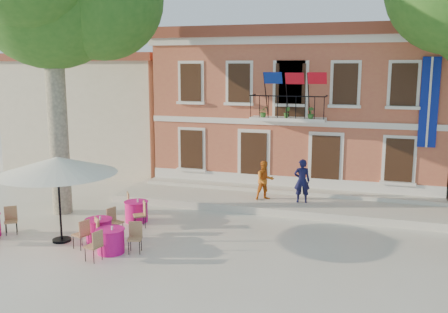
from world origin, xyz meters
TOP-DOWN VIEW (x-y plane):
  - ground at (0.00, 0.00)m, footprint 90.00×90.00m
  - main_building at (2.00, 9.99)m, footprint 13.50×9.59m
  - neighbor_west at (-9.50, 11.00)m, footprint 9.40×9.40m
  - terrace at (2.00, 4.40)m, footprint 14.00×3.40m
  - patio_umbrella at (-4.10, -2.12)m, footprint 3.83×3.83m
  - pedestrian_navy at (2.90, 4.04)m, footprint 0.72×0.55m
  - pedestrian_orange at (1.38, 4.00)m, footprint 0.99×0.94m
  - cafe_table_0 at (-2.89, -1.77)m, footprint 0.95×1.96m
  - cafe_table_1 at (-2.00, -2.55)m, footprint 1.83×1.78m
  - cafe_table_3 at (-2.73, 0.56)m, footprint 1.48×1.80m

SIDE VIEW (x-z plane):
  - ground at x=0.00m, z-range 0.00..0.00m
  - terrace at x=2.00m, z-range 0.00..0.30m
  - cafe_table_0 at x=-2.89m, z-range -0.05..0.90m
  - cafe_table_3 at x=-2.73m, z-range -0.05..0.90m
  - cafe_table_1 at x=-2.00m, z-range -0.05..0.90m
  - pedestrian_orange at x=1.38m, z-range 0.30..1.92m
  - pedestrian_navy at x=2.90m, z-range 0.30..2.08m
  - patio_umbrella at x=-4.10m, z-range 1.14..3.98m
  - neighbor_west at x=-9.50m, z-range 0.02..6.42m
  - main_building at x=2.00m, z-range 0.03..7.53m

